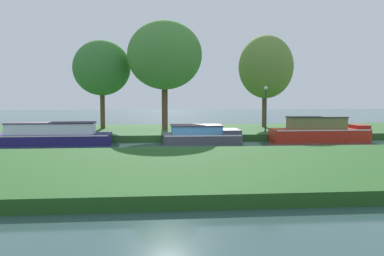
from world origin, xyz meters
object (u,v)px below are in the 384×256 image
slate_cruiser (201,135)px  lamp_post (266,104)px  red_narrowboat (319,131)px  mooring_post_near (201,129)px  willow_tree_right (266,67)px  willow_tree_left (102,68)px  willow_tree_centre (165,55)px  navy_barge (49,135)px

slate_cruiser → lamp_post: bearing=26.3°
red_narrowboat → mooring_post_near: 7.34m
willow_tree_right → red_narrowboat: bearing=-76.1°
red_narrowboat → slate_cruiser: 7.31m
willow_tree_left → mooring_post_near: (6.66, -5.05, -4.08)m
willow_tree_right → mooring_post_near: (-5.53, -4.98, -4.23)m
willow_tree_centre → willow_tree_right: willow_tree_centre is taller
willow_tree_left → mooring_post_near: bearing=-37.2°
red_narrowboat → mooring_post_near: size_ratio=8.74×
lamp_post → mooring_post_near: 4.68m
slate_cruiser → willow_tree_left: bearing=134.4°
willow_tree_right → mooring_post_near: bearing=-138.0°
willow_tree_centre → lamp_post: size_ratio=2.53×
slate_cruiser → willow_tree_centre: 7.58m
willow_tree_right → mooring_post_near: willow_tree_right is taller
willow_tree_left → willow_tree_right: bearing=-0.3°
navy_barge → willow_tree_right: willow_tree_right is taller
willow_tree_right → willow_tree_left: bearing=179.7°
navy_barge → slate_cruiser: bearing=0.0°
navy_barge → mooring_post_near: navy_barge is taller
slate_cruiser → mooring_post_near: 1.63m
navy_barge → slate_cruiser: size_ratio=1.60×
red_narrowboat → willow_tree_centre: willow_tree_centre is taller
slate_cruiser → red_narrowboat: bearing=0.0°
willow_tree_centre → slate_cruiser: bearing=-69.0°
willow_tree_left → lamp_post: (11.02, -4.42, -2.52)m
mooring_post_near → navy_barge: bearing=-170.0°
navy_barge → slate_cruiser: navy_barge is taller
willow_tree_centre → mooring_post_near: (2.13, -3.57, -4.91)m
navy_barge → red_narrowboat: (16.20, 0.00, 0.10)m
willow_tree_right → lamp_post: size_ratio=2.29×
navy_barge → red_narrowboat: size_ratio=1.22×
navy_barge → willow_tree_centre: 10.03m
red_narrowboat → willow_tree_centre: bearing=150.9°
lamp_post → mooring_post_near: lamp_post is taller
slate_cruiser → willow_tree_left: (-6.51, 6.65, 4.35)m
red_narrowboat → mooring_post_near: red_narrowboat is taller
red_narrowboat → willow_tree_left: willow_tree_left is taller
navy_barge → lamp_post: (13.41, 2.23, 1.76)m
willow_tree_centre → willow_tree_right: bearing=10.5°
willow_tree_left → red_narrowboat: bearing=-25.7°
navy_barge → mooring_post_near: (9.04, 1.60, 0.20)m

